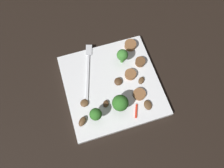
% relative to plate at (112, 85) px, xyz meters
% --- Properties ---
extents(ground_plane, '(1.40, 1.40, 0.00)m').
position_rel_plate_xyz_m(ground_plane, '(0.00, 0.00, -0.01)').
color(ground_plane, black).
extents(plate, '(0.26, 0.26, 0.01)m').
position_rel_plate_xyz_m(plate, '(0.00, 0.00, 0.00)').
color(plate, white).
rests_on(plate, ground_plane).
extents(fork, '(0.18, 0.06, 0.00)m').
position_rel_plate_xyz_m(fork, '(0.07, 0.05, 0.01)').
color(fork, silver).
rests_on(fork, plate).
extents(broccoli_floret_0, '(0.04, 0.04, 0.06)m').
position_rel_plate_xyz_m(broccoli_floret_0, '(-0.07, -0.00, 0.04)').
color(broccoli_floret_0, '#347525').
rests_on(broccoli_floret_0, plate).
extents(broccoli_floret_1, '(0.03, 0.03, 0.05)m').
position_rel_plate_xyz_m(broccoli_floret_1, '(0.06, -0.05, 0.04)').
color(broccoli_floret_1, '#408630').
rests_on(broccoli_floret_1, plate).
extents(broccoli_floret_2, '(0.03, 0.03, 0.05)m').
position_rel_plate_xyz_m(broccoli_floret_2, '(-0.08, 0.07, 0.04)').
color(broccoli_floret_2, '#347525').
rests_on(broccoli_floret_2, plate).
extents(sausage_slice_0, '(0.04, 0.04, 0.01)m').
position_rel_plate_xyz_m(sausage_slice_0, '(0.01, -0.06, 0.01)').
color(sausage_slice_0, brown).
rests_on(sausage_slice_0, plate).
extents(sausage_slice_1, '(0.04, 0.04, 0.01)m').
position_rel_plate_xyz_m(sausage_slice_1, '(-0.05, -0.06, 0.01)').
color(sausage_slice_1, brown).
rests_on(sausage_slice_1, plate).
extents(sausage_slice_2, '(0.04, 0.04, 0.01)m').
position_rel_plate_xyz_m(sausage_slice_2, '(0.04, -0.10, 0.01)').
color(sausage_slice_2, brown).
rests_on(sausage_slice_2, plate).
extents(sausage_slice_3, '(0.05, 0.05, 0.02)m').
position_rel_plate_xyz_m(sausage_slice_3, '(0.10, -0.09, 0.02)').
color(sausage_slice_3, brown).
rests_on(sausage_slice_3, plate).
extents(mushroom_0, '(0.03, 0.03, 0.01)m').
position_rel_plate_xyz_m(mushroom_0, '(-0.02, -0.08, 0.01)').
color(mushroom_0, brown).
rests_on(mushroom_0, plate).
extents(mushroom_1, '(0.02, 0.02, 0.01)m').
position_rel_plate_xyz_m(mushroom_1, '(-0.05, 0.03, 0.01)').
color(mushroom_1, '#4C331E').
rests_on(mushroom_1, plate).
extents(mushroom_2, '(0.03, 0.03, 0.01)m').
position_rel_plate_xyz_m(mushroom_2, '(-0.00, -0.02, 0.01)').
color(mushroom_2, '#4C331E').
rests_on(mushroom_2, plate).
extents(mushroom_3, '(0.03, 0.03, 0.01)m').
position_rel_plate_xyz_m(mushroom_3, '(-0.08, 0.10, 0.01)').
color(mushroom_3, brown).
rests_on(mushroom_3, plate).
extents(mushroom_4, '(0.03, 0.02, 0.01)m').
position_rel_plate_xyz_m(mushroom_4, '(-0.09, -0.07, 0.01)').
color(mushroom_4, brown).
rests_on(mushroom_4, plate).
extents(mushroom_5, '(0.03, 0.03, 0.01)m').
position_rel_plate_xyz_m(mushroom_5, '(-0.03, 0.09, 0.01)').
color(mushroom_5, brown).
rests_on(mushroom_5, plate).
extents(pepper_strip_1, '(0.04, 0.02, 0.00)m').
position_rel_plate_xyz_m(pepper_strip_1, '(-0.09, -0.04, 0.01)').
color(pepper_strip_1, red).
rests_on(pepper_strip_1, plate).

